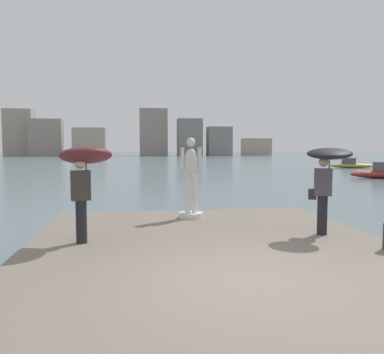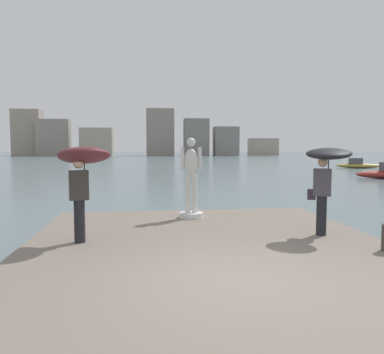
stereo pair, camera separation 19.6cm
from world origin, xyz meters
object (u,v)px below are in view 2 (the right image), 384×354
object	(u,v)px
onlooker_left	(83,165)
onlooker_right	(326,168)
statue_white_figure	(191,184)
boat_far	(358,165)

from	to	relation	value
onlooker_left	onlooker_right	xyz separation A→B (m)	(5.21, -0.04, -0.08)
statue_white_figure	onlooker_left	world-z (taller)	statue_white_figure
onlooker_left	boat_far	size ratio (longest dim) A/B	0.40
onlooker_left	onlooker_right	distance (m)	5.21
onlooker_left	boat_far	xyz separation A→B (m)	(25.80, 33.67, -1.58)
statue_white_figure	onlooker_right	size ratio (longest dim) A/B	1.11
onlooker_right	boat_far	bearing A→B (deg)	58.59
onlooker_right	boat_far	distance (m)	39.53
statue_white_figure	boat_far	size ratio (longest dim) A/B	0.43
onlooker_left	boat_far	bearing A→B (deg)	52.54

